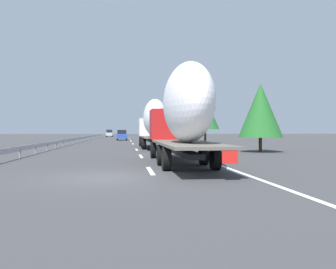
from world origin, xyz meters
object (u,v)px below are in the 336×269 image
object	(u,v)px
truck_trailing	(183,112)
car_blue_sedan	(122,135)
truck_lead	(154,122)
road_sign	(161,127)
car_silver_hatch	(109,133)

from	to	relation	value
truck_trailing	car_blue_sedan	size ratio (longest dim) A/B	2.95
truck_lead	car_blue_sedan	bearing A→B (deg)	6.37
truck_lead	road_sign	xyz separation A→B (m)	(23.95, -3.10, -0.37)
car_blue_sedan	road_sign	world-z (taller)	road_sign
truck_lead	road_sign	world-z (taller)	truck_lead
road_sign	car_silver_hatch	bearing A→B (deg)	13.44
truck_lead	truck_trailing	distance (m)	17.90
truck_lead	car_silver_hatch	world-z (taller)	truck_lead
car_silver_hatch	road_sign	xyz separation A→B (m)	(-42.56, -10.17, 1.28)
truck_trailing	car_silver_hatch	xyz separation A→B (m)	(84.40, 7.07, -1.69)
truck_lead	truck_trailing	bearing A→B (deg)	180.00
road_sign	truck_lead	bearing A→B (deg)	172.62
road_sign	car_blue_sedan	bearing A→B (deg)	47.43
truck_trailing	car_blue_sedan	xyz separation A→B (m)	(47.75, 3.33, -1.74)
truck_lead	car_silver_hatch	bearing A→B (deg)	6.07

